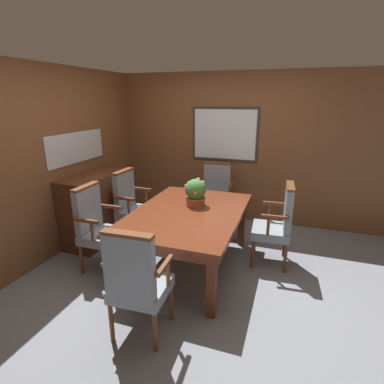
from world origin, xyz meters
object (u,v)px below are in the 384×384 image
(chair_head_far, at_px, (216,193))
(chair_head_near, at_px, (136,280))
(sideboard_cabinet, at_px, (97,207))
(chair_right_far, at_px, (278,222))
(chair_left_far, at_px, (131,203))
(potted_plant, at_px, (195,192))
(dining_table, at_px, (188,218))
(chair_left_near, at_px, (97,225))

(chair_head_far, bearing_deg, chair_head_near, -95.08)
(chair_head_near, height_order, sideboard_cabinet, chair_head_near)
(chair_right_far, bearing_deg, chair_left_far, -94.20)
(chair_head_near, height_order, potted_plant, potted_plant)
(chair_head_near, xyz_separation_m, potted_plant, (0.02, 1.51, 0.33))
(dining_table, distance_m, potted_plant, 0.36)
(dining_table, xyz_separation_m, chair_right_far, (1.04, 0.41, -0.07))
(chair_head_far, height_order, chair_left_far, same)
(chair_left_far, distance_m, potted_plant, 1.11)
(dining_table, bearing_deg, sideboard_cabinet, 169.48)
(chair_head_near, distance_m, chair_left_near, 1.34)
(dining_table, xyz_separation_m, chair_left_near, (-1.03, -0.40, -0.07))
(chair_left_far, height_order, sideboard_cabinet, chair_left_far)
(chair_head_far, relative_size, sideboard_cabinet, 0.94)
(chair_right_far, bearing_deg, dining_table, -72.19)
(chair_head_far, bearing_deg, chair_left_far, -144.42)
(dining_table, height_order, sideboard_cabinet, sideboard_cabinet)
(dining_table, bearing_deg, chair_left_far, 157.64)
(potted_plant, relative_size, sideboard_cabinet, 0.32)
(dining_table, xyz_separation_m, potted_plant, (0.01, 0.24, 0.26))
(dining_table, height_order, chair_left_far, chair_left_far)
(chair_left_near, relative_size, chair_left_far, 1.00)
(chair_head_near, height_order, chair_right_far, same)
(chair_left_near, xyz_separation_m, potted_plant, (1.04, 0.64, 0.33))
(chair_head_far, relative_size, chair_left_near, 1.00)
(dining_table, height_order, chair_head_far, chair_head_far)
(chair_left_near, height_order, potted_plant, potted_plant)
(chair_right_far, xyz_separation_m, chair_left_near, (-2.07, -0.81, 0.00))
(dining_table, relative_size, chair_left_far, 1.74)
(potted_plant, bearing_deg, chair_left_far, 170.25)
(dining_table, bearing_deg, chair_left_near, -158.93)
(chair_head_near, relative_size, chair_left_far, 1.00)
(chair_left_near, distance_m, potted_plant, 1.27)
(chair_right_far, bearing_deg, sideboard_cabinet, -91.03)
(dining_table, distance_m, chair_right_far, 1.12)
(potted_plant, bearing_deg, chair_right_far, 9.26)
(chair_right_far, bearing_deg, potted_plant, -84.59)
(chair_head_far, bearing_deg, chair_left_near, -126.13)
(dining_table, relative_size, chair_head_far, 1.74)
(chair_right_far, relative_size, chair_left_near, 1.00)
(chair_head_far, relative_size, potted_plant, 2.97)
(chair_left_near, xyz_separation_m, chair_left_far, (0.00, 0.82, 0.00))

